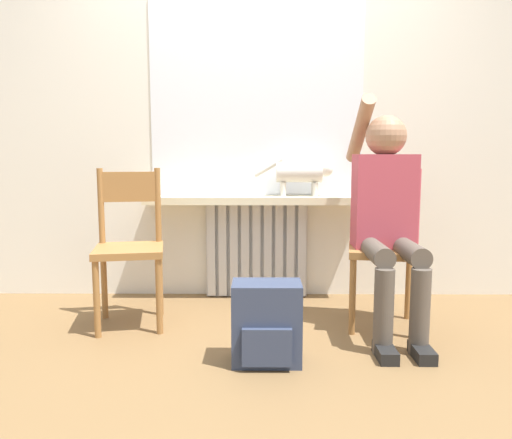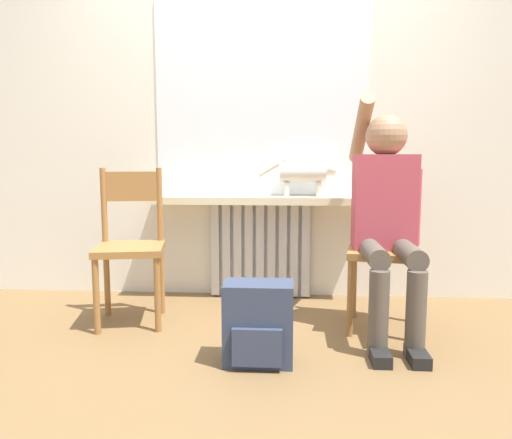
{
  "view_description": "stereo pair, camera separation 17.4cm",
  "coord_description": "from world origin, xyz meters",
  "px_view_note": "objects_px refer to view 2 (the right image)",
  "views": [
    {
      "loc": [
        0.02,
        -2.28,
        1.0
      ],
      "look_at": [
        0.0,
        0.68,
        0.61
      ],
      "focal_mm": 35.0,
      "sensor_mm": 36.0,
      "label": 1
    },
    {
      "loc": [
        0.2,
        -2.27,
        1.0
      ],
      "look_at": [
        0.0,
        0.68,
        0.61
      ],
      "focal_mm": 35.0,
      "sensor_mm": 36.0,
      "label": 2
    }
  ],
  "objects_px": {
    "chair_right": "(383,246)",
    "chair_left": "(130,243)",
    "backpack": "(258,324)",
    "person": "(387,210)",
    "cat": "(305,173)"
  },
  "relations": [
    {
      "from": "person",
      "to": "cat",
      "type": "distance_m",
      "value": 0.78
    },
    {
      "from": "cat",
      "to": "chair_right",
      "type": "bearing_deg",
      "value": -50.14
    },
    {
      "from": "backpack",
      "to": "chair_left",
      "type": "bearing_deg",
      "value": 144.79
    },
    {
      "from": "chair_left",
      "to": "backpack",
      "type": "height_order",
      "value": "chair_left"
    },
    {
      "from": "chair_right",
      "to": "chair_left",
      "type": "bearing_deg",
      "value": -169.69
    },
    {
      "from": "chair_left",
      "to": "cat",
      "type": "height_order",
      "value": "cat"
    },
    {
      "from": "person",
      "to": "cat",
      "type": "xyz_separation_m",
      "value": [
        -0.43,
        0.63,
        0.18
      ]
    },
    {
      "from": "chair_left",
      "to": "backpack",
      "type": "bearing_deg",
      "value": -45.69
    },
    {
      "from": "person",
      "to": "chair_right",
      "type": "bearing_deg",
      "value": 86.11
    },
    {
      "from": "backpack",
      "to": "cat",
      "type": "bearing_deg",
      "value": 77.09
    },
    {
      "from": "chair_right",
      "to": "backpack",
      "type": "distance_m",
      "value": 0.93
    },
    {
      "from": "chair_left",
      "to": "backpack",
      "type": "relative_size",
      "value": 2.33
    },
    {
      "from": "cat",
      "to": "chair_left",
      "type": "bearing_deg",
      "value": -153.48
    },
    {
      "from": "chair_right",
      "to": "backpack",
      "type": "bearing_deg",
      "value": -130.27
    },
    {
      "from": "cat",
      "to": "backpack",
      "type": "bearing_deg",
      "value": -102.91
    }
  ]
}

